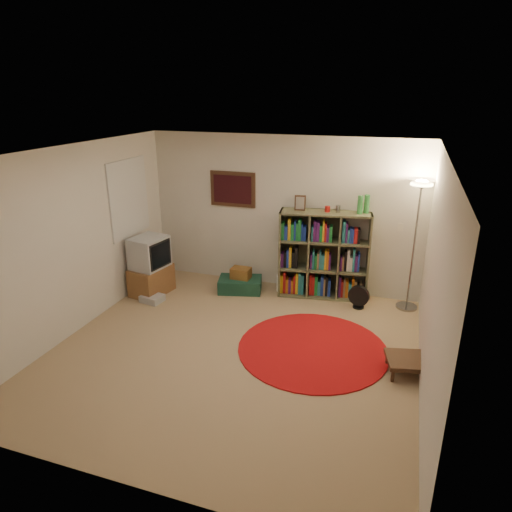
{
  "coord_description": "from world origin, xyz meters",
  "views": [
    {
      "loc": [
        1.88,
        -4.71,
        3.15
      ],
      "look_at": [
        0.1,
        0.6,
        1.1
      ],
      "focal_mm": 32.0,
      "sensor_mm": 36.0,
      "label": 1
    }
  ],
  "objects_px": {
    "bookshelf": "(322,256)",
    "floor_fan": "(359,297)",
    "suitcase": "(240,285)",
    "floor_lamp": "(419,203)",
    "tv_stand": "(151,267)",
    "side_table": "(406,361)"
  },
  "relations": [
    {
      "from": "tv_stand",
      "to": "suitcase",
      "type": "bearing_deg",
      "value": 31.98
    },
    {
      "from": "side_table",
      "to": "suitcase",
      "type": "bearing_deg",
      "value": 149.23
    },
    {
      "from": "bookshelf",
      "to": "floor_fan",
      "type": "xyz_separation_m",
      "value": [
        0.64,
        -0.29,
        -0.49
      ]
    },
    {
      "from": "bookshelf",
      "to": "tv_stand",
      "type": "xyz_separation_m",
      "value": [
        -2.63,
        -0.8,
        -0.21
      ]
    },
    {
      "from": "bookshelf",
      "to": "tv_stand",
      "type": "relative_size",
      "value": 1.74
    },
    {
      "from": "floor_lamp",
      "to": "bookshelf",
      "type": "bearing_deg",
      "value": 178.27
    },
    {
      "from": "bookshelf",
      "to": "suitcase",
      "type": "relative_size",
      "value": 2.14
    },
    {
      "from": "floor_lamp",
      "to": "suitcase",
      "type": "bearing_deg",
      "value": -175.07
    },
    {
      "from": "bookshelf",
      "to": "suitcase",
      "type": "bearing_deg",
      "value": -177.17
    },
    {
      "from": "floor_fan",
      "to": "side_table",
      "type": "height_order",
      "value": "floor_fan"
    },
    {
      "from": "floor_lamp",
      "to": "suitcase",
      "type": "distance_m",
      "value": 3.06
    },
    {
      "from": "floor_lamp",
      "to": "floor_fan",
      "type": "xyz_separation_m",
      "value": [
        -0.7,
        -0.25,
        -1.46
      ]
    },
    {
      "from": "bookshelf",
      "to": "floor_fan",
      "type": "distance_m",
      "value": 0.86
    },
    {
      "from": "bookshelf",
      "to": "tv_stand",
      "type": "bearing_deg",
      "value": -171.87
    },
    {
      "from": "bookshelf",
      "to": "suitcase",
      "type": "xyz_separation_m",
      "value": [
        -1.29,
        -0.27,
        -0.56
      ]
    },
    {
      "from": "floor_lamp",
      "to": "tv_stand",
      "type": "bearing_deg",
      "value": -169.12
    },
    {
      "from": "floor_lamp",
      "to": "tv_stand",
      "type": "height_order",
      "value": "floor_lamp"
    },
    {
      "from": "bookshelf",
      "to": "floor_lamp",
      "type": "relative_size",
      "value": 0.85
    },
    {
      "from": "floor_lamp",
      "to": "side_table",
      "type": "xyz_separation_m",
      "value": [
        0.02,
        -1.81,
        -1.47
      ]
    },
    {
      "from": "floor_lamp",
      "to": "tv_stand",
      "type": "xyz_separation_m",
      "value": [
        -3.97,
        -0.76,
        -1.18
      ]
    },
    {
      "from": "bookshelf",
      "to": "suitcase",
      "type": "height_order",
      "value": "bookshelf"
    },
    {
      "from": "bookshelf",
      "to": "floor_lamp",
      "type": "height_order",
      "value": "floor_lamp"
    }
  ]
}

